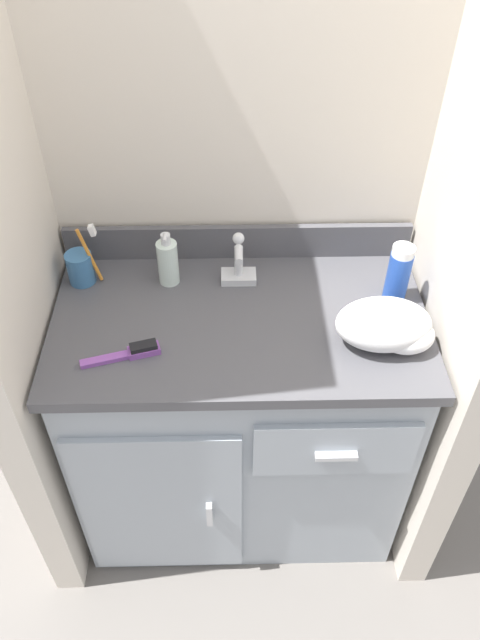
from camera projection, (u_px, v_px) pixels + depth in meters
name	position (u px, v px, depth m)	size (l,w,h in m)	color
ground_plane	(240.00, 495.00, 2.07)	(6.00, 6.00, 0.00)	slate
wall_back	(237.00, 149.00, 1.54)	(1.10, 0.08, 2.20)	beige
wall_right	(479.00, 217.00, 1.32)	(0.08, 0.59, 2.20)	beige
vanity	(239.00, 419.00, 1.78)	(0.92, 0.53, 0.81)	#9EA8B2
backsplash	(238.00, 242.00, 1.66)	(0.92, 0.02, 0.10)	#4C4C51
sink_faucet	(239.00, 265.00, 1.58)	(0.09, 0.09, 0.14)	silver
toothbrush_cup	(81.00, 267.00, 1.58)	(0.09, 0.07, 0.17)	teal
soap_dispenser	(168.00, 262.00, 1.57)	(0.05, 0.06, 0.15)	silver
shaving_cream_can	(398.00, 274.00, 1.51)	(0.06, 0.06, 0.16)	#234CB2
hairbrush	(132.00, 352.00, 1.42)	(0.18, 0.08, 0.03)	purple
hand_towel	(389.00, 327.00, 1.42)	(0.23, 0.15, 0.11)	white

